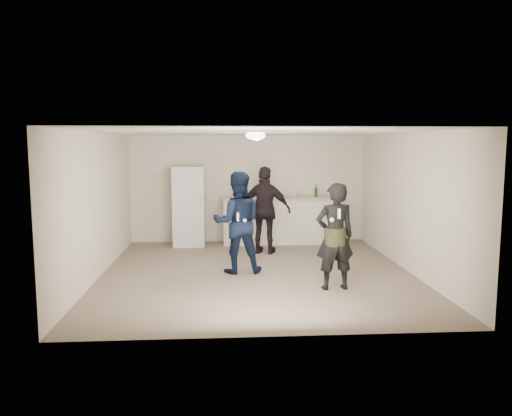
{
  "coord_description": "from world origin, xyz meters",
  "views": [
    {
      "loc": [
        -0.6,
        -8.72,
        2.3
      ],
      "look_at": [
        0.0,
        0.2,
        1.15
      ],
      "focal_mm": 35.0,
      "sensor_mm": 36.0,
      "label": 1
    }
  ],
  "objects": [
    {
      "name": "fridge",
      "position": [
        -1.37,
        2.6,
        0.9
      ],
      "size": [
        0.7,
        0.7,
        1.8
      ],
      "primitive_type": "cube",
      "color": "silver",
      "rests_on": "floor"
    },
    {
      "name": "floor",
      "position": [
        0.0,
        0.0,
        0.0
      ],
      "size": [
        6.0,
        6.0,
        0.0
      ],
      "primitive_type": "plane",
      "color": "#6B5B4C",
      "rests_on": "ground"
    },
    {
      "name": "wall_back",
      "position": [
        0.0,
        3.0,
        1.25
      ],
      "size": [
        6.0,
        0.0,
        6.0
      ],
      "primitive_type": "plane",
      "rotation": [
        1.57,
        0.0,
        0.0
      ],
      "color": "beige",
      "rests_on": "floor"
    },
    {
      "name": "counter",
      "position": [
        0.71,
        2.67,
        0.53
      ],
      "size": [
        2.6,
        0.56,
        1.05
      ],
      "primitive_type": "cube",
      "color": "silver",
      "rests_on": "floor"
    },
    {
      "name": "woman",
      "position": [
        1.16,
        -1.08,
        0.85
      ],
      "size": [
        0.66,
        0.48,
        1.7
      ],
      "primitive_type": "imported",
      "rotation": [
        0.0,
        0.0,
        3.25
      ],
      "color": "black",
      "rests_on": "floor"
    },
    {
      "name": "man",
      "position": [
        -0.34,
        0.08,
        0.91
      ],
      "size": [
        0.91,
        0.73,
        1.82
      ],
      "primitive_type": "imported",
      "rotation": [
        0.0,
        0.0,
        3.18
      ],
      "color": "#0E1D3E",
      "rests_on": "floor"
    },
    {
      "name": "wall_right",
      "position": [
        2.75,
        0.0,
        1.25
      ],
      "size": [
        0.0,
        6.0,
        6.0
      ],
      "primitive_type": "plane",
      "rotation": [
        1.57,
        0.0,
        -1.57
      ],
      "color": "beige",
      "rests_on": "floor"
    },
    {
      "name": "counter_top",
      "position": [
        0.71,
        2.67,
        1.07
      ],
      "size": [
        2.68,
        0.64,
        0.04
      ],
      "primitive_type": "cube",
      "color": "#C0B195",
      "rests_on": "counter"
    },
    {
      "name": "camo_shorts",
      "position": [
        1.16,
        -1.08,
        0.85
      ],
      "size": [
        0.34,
        0.34,
        0.28
      ],
      "primitive_type": "cylinder",
      "color": "#363C1B",
      "rests_on": "woman"
    },
    {
      "name": "remote_man",
      "position": [
        -0.34,
        -0.2,
        1.05
      ],
      "size": [
        0.04,
        0.04,
        0.15
      ],
      "primitive_type": "cube",
      "color": "silver",
      "rests_on": "man"
    },
    {
      "name": "wall_left",
      "position": [
        -2.75,
        0.0,
        1.25
      ],
      "size": [
        0.0,
        6.0,
        6.0
      ],
      "primitive_type": "plane",
      "rotation": [
        1.57,
        0.0,
        1.57
      ],
      "color": "beige",
      "rests_on": "floor"
    },
    {
      "name": "ceiling_dome",
      "position": [
        0.0,
        0.3,
        2.45
      ],
      "size": [
        0.36,
        0.36,
        0.16
      ],
      "primitive_type": "ellipsoid",
      "color": "white",
      "rests_on": "ceiling"
    },
    {
      "name": "shaker",
      "position": [
        -0.32,
        2.75,
        1.18
      ],
      "size": [
        0.08,
        0.08,
        0.17
      ],
      "primitive_type": "cylinder",
      "color": "#B1B1B5",
      "rests_on": "counter_top"
    },
    {
      "name": "ceiling",
      "position": [
        0.0,
        0.0,
        2.5
      ],
      "size": [
        6.0,
        6.0,
        0.0
      ],
      "primitive_type": "plane",
      "rotation": [
        3.14,
        0.0,
        0.0
      ],
      "color": "silver",
      "rests_on": "wall_back"
    },
    {
      "name": "nunchuk_woman",
      "position": [
        1.06,
        -1.3,
        1.15
      ],
      "size": [
        0.07,
        0.07,
        0.07
      ],
      "primitive_type": "sphere",
      "color": "silver",
      "rests_on": "woman"
    },
    {
      "name": "fridge_handle",
      "position": [
        -1.09,
        2.23,
        1.3
      ],
      "size": [
        0.02,
        0.02,
        0.6
      ],
      "primitive_type": "cylinder",
      "color": "silver",
      "rests_on": "fridge"
    },
    {
      "name": "wall_front",
      "position": [
        0.0,
        -3.0,
        1.25
      ],
      "size": [
        6.0,
        0.0,
        6.0
      ],
      "primitive_type": "plane",
      "rotation": [
        -1.57,
        0.0,
        0.0
      ],
      "color": "beige",
      "rests_on": "floor"
    },
    {
      "name": "spectator",
      "position": [
        0.29,
        1.6,
        0.92
      ],
      "size": [
        1.16,
        0.77,
        1.84
      ],
      "primitive_type": "imported",
      "rotation": [
        0.0,
        0.0,
        2.81
      ],
      "color": "black",
      "rests_on": "floor"
    },
    {
      "name": "nunchuk_man",
      "position": [
        -0.22,
        -0.17,
        0.98
      ],
      "size": [
        0.07,
        0.07,
        0.07
      ],
      "primitive_type": "sphere",
      "color": "silver",
      "rests_on": "man"
    },
    {
      "name": "remote_woman",
      "position": [
        1.16,
        -1.33,
        1.25
      ],
      "size": [
        0.04,
        0.04,
        0.15
      ],
      "primitive_type": "cube",
      "color": "white",
      "rests_on": "woman"
    },
    {
      "name": "bottle_cluster",
      "position": [
        0.83,
        2.62,
        1.19
      ],
      "size": [
        1.31,
        0.35,
        0.22
      ],
      "color": "#134523",
      "rests_on": "counter_top"
    }
  ]
}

